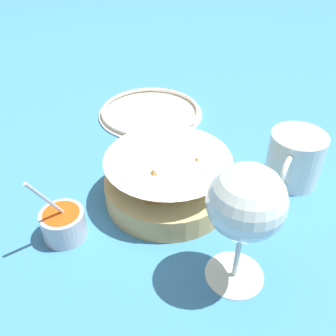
% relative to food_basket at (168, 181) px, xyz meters
% --- Properties ---
extents(ground_plane, '(4.00, 4.00, 0.00)m').
position_rel_food_basket_xyz_m(ground_plane, '(0.03, -0.04, -0.04)').
color(ground_plane, teal).
extents(food_basket, '(0.21, 0.21, 0.09)m').
position_rel_food_basket_xyz_m(food_basket, '(0.00, 0.00, 0.00)').
color(food_basket, tan).
rests_on(food_basket, ground_plane).
extents(sauce_cup, '(0.08, 0.06, 0.13)m').
position_rel_food_basket_xyz_m(sauce_cup, '(0.15, -0.09, -0.01)').
color(sauce_cup, '#B7B7BC').
rests_on(sauce_cup, ground_plane).
extents(wine_glass, '(0.09, 0.09, 0.18)m').
position_rel_food_basket_xyz_m(wine_glass, '(0.09, 0.16, 0.09)').
color(wine_glass, silver).
rests_on(wine_glass, ground_plane).
extents(beer_mug, '(0.13, 0.09, 0.09)m').
position_rel_food_basket_xyz_m(beer_mug, '(-0.15, 0.16, 0.01)').
color(beer_mug, silver).
rests_on(beer_mug, ground_plane).
extents(side_plate, '(0.23, 0.23, 0.01)m').
position_rel_food_basket_xyz_m(side_plate, '(-0.22, -0.18, -0.03)').
color(side_plate, silver).
rests_on(side_plate, ground_plane).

